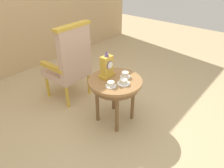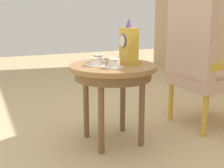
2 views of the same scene
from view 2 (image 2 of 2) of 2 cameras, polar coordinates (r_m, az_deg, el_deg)
name	(u,v)px [view 2 (image 2 of 2)]	position (r m, az deg, el deg)	size (l,w,h in m)	color
ground_plane	(112,139)	(2.47, 0.09, -10.17)	(10.00, 10.00, 0.00)	tan
side_table	(113,75)	(2.28, 0.18, 1.67)	(0.65, 0.65, 0.60)	#9E7042
teacup_left	(98,59)	(2.37, -2.55, 4.69)	(0.13, 0.13, 0.06)	white
teacup_right	(96,62)	(2.22, -3.05, 4.03)	(0.15, 0.15, 0.06)	white
teacup_center	(114,64)	(2.12, 0.39, 3.77)	(0.13, 0.13, 0.07)	white
mantel_clock	(129,46)	(2.30, 3.11, 7.15)	(0.19, 0.11, 0.34)	gold
armchair	(200,59)	(2.70, 16.05, 4.46)	(0.57, 0.55, 1.14)	#CCA893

